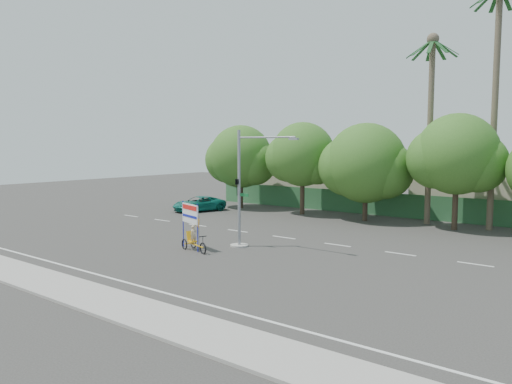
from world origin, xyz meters
The scene contains 14 objects.
ground centered at (0.00, 0.00, 0.00)m, with size 120.00×120.00×0.00m, color #33302D.
sidewalk_near centered at (0.00, -7.50, 0.06)m, with size 50.00×2.40×0.12m, color gray.
fence centered at (0.00, 21.50, 1.00)m, with size 38.00×0.08×2.00m, color #336B3D.
building_left centered at (-10.00, 26.00, 2.00)m, with size 12.00×8.00×4.00m, color beige.
building_right centered at (8.00, 26.00, 1.80)m, with size 14.00×8.00×3.60m, color beige.
tree_far_left centered at (-14.05, 18.00, 4.76)m, with size 7.14×6.00×7.96m.
tree_left centered at (-7.05, 18.00, 5.06)m, with size 6.66×5.60×8.07m.
tree_center centered at (-1.05, 18.00, 4.47)m, with size 7.62×6.40×7.85m.
tree_right centered at (5.95, 18.00, 5.24)m, with size 6.90×5.80×8.36m.
palm_tall centered at (8.00, 19.50, 10.46)m, with size 3.73×3.79×17.45m.
palm_short centered at (3.50, 19.50, 8.86)m, with size 3.73×3.79×14.45m.
traffic_signal centered at (-2.20, 3.98, 2.92)m, with size 4.72×1.10×7.00m.
trike_billboard centered at (-3.96, 1.50, 1.14)m, with size 2.76×1.17×2.82m.
pickup_truck centered at (-15.56, 13.81, 0.68)m, with size 2.26×4.91×1.36m, color #0F6F5F.
Camera 1 is at (16.61, -18.79, 6.19)m, focal length 35.00 mm.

